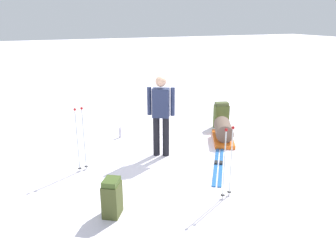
# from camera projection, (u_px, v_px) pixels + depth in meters

# --- Properties ---
(ground_plane) EXTENTS (80.00, 80.00, 0.00)m
(ground_plane) POSITION_uv_depth(u_px,v_px,m) (168.00, 158.00, 7.17)
(ground_plane) COLOR white
(skier_standing) EXTENTS (0.50, 0.36, 1.70)m
(skier_standing) POSITION_uv_depth(u_px,v_px,m) (161.00, 112.00, 7.02)
(skier_standing) COLOR black
(skier_standing) RESTS_ON ground_plane
(ski_pair_near) EXTENTS (1.24, 1.76, 0.05)m
(ski_pair_near) POSITION_uv_depth(u_px,v_px,m) (219.00, 164.00, 6.85)
(ski_pair_near) COLOR #1D559B
(ski_pair_near) RESTS_ON ground_plane
(backpack_large_dark) EXTENTS (0.37, 0.39, 0.58)m
(backpack_large_dark) POSITION_uv_depth(u_px,v_px,m) (112.00, 198.00, 5.02)
(backpack_large_dark) COLOR #424A22
(backpack_large_dark) RESTS_ON ground_plane
(backpack_bright) EXTENTS (0.43, 0.33, 0.69)m
(backpack_bright) POSITION_uv_depth(u_px,v_px,m) (221.00, 115.00, 9.01)
(backpack_bright) COLOR #435022
(backpack_bright) RESTS_ON ground_plane
(ski_poles_planted_near) EXTENTS (0.20, 0.11, 1.25)m
(ski_poles_planted_near) POSITION_uv_depth(u_px,v_px,m) (80.00, 136.00, 6.37)
(ski_poles_planted_near) COLOR #ACB7BA
(ski_poles_planted_near) RESTS_ON ground_plane
(ski_poles_planted_far) EXTENTS (0.22, 0.12, 1.21)m
(ski_poles_planted_far) POSITION_uv_depth(u_px,v_px,m) (228.00, 159.00, 5.41)
(ski_poles_planted_far) COLOR #BAC0BB
(ski_poles_planted_far) RESTS_ON ground_plane
(gear_sled) EXTENTS (0.93, 1.25, 0.49)m
(gear_sled) POSITION_uv_depth(u_px,v_px,m) (223.00, 132.00, 8.08)
(gear_sled) COLOR #DD5C17
(gear_sled) RESTS_ON ground_plane
(thermos_bottle) EXTENTS (0.07, 0.07, 0.26)m
(thermos_bottle) POSITION_uv_depth(u_px,v_px,m) (120.00, 132.00, 8.33)
(thermos_bottle) COLOR #B3B0BD
(thermos_bottle) RESTS_ON ground_plane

